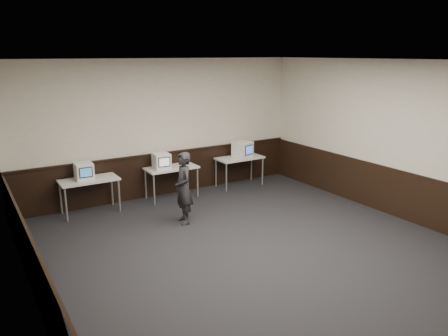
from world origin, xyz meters
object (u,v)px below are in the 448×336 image
Objects in this scene: desk_right at (240,160)px; emac_center at (162,161)px; desk_center at (171,170)px; person at (183,188)px; emac_left at (84,171)px; emac_right at (243,149)px; desk_left at (89,182)px.

emac_center is (-2.15, -0.02, 0.25)m from desk_right.
desk_center is 1.61m from person.
emac_center reaches higher than desk_center.
desk_center is 1.99m from emac_left.
emac_left is 3.94m from emac_right.
person is at bearing -46.84° from desk_left.
emac_left reaches higher than desk_center.
emac_center is 0.80× the size of emac_right.
desk_left is 1.90m from desk_center.
emac_left is (-3.88, 0.02, 0.25)m from desk_right.
desk_right is 2.81m from person.
person is at bearing -146.81° from desk_right.
emac_center is at bearing 163.72° from emac_right.
emac_right reaches higher than desk_center.
emac_left is (-1.98, 0.02, 0.25)m from desk_center.
desk_center is at bearing 0.00° from desk_left.
desk_left is 3.80m from desk_right.
emac_center reaches higher than emac_left.
person is at bearing -92.84° from emac_center.
desk_left is at bearing -129.41° from person.
desk_center is at bearing 9.49° from emac_center.
emac_center is at bearing -0.68° from desk_left.
emac_left is at bearing 165.52° from desk_left.
emac_right is (1.96, -0.05, 0.27)m from desk_center.
desk_right is 2.89× the size of emac_center.
desk_right is 3.00× the size of emac_left.
emac_left is 2.19m from person.
emac_right reaches higher than emac_center.
person is at bearing -163.81° from emac_right.
desk_right is at bearing 0.00° from desk_center.
desk_center is 3.00× the size of emac_left.
emac_right is at bearing -1.43° from desk_center.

